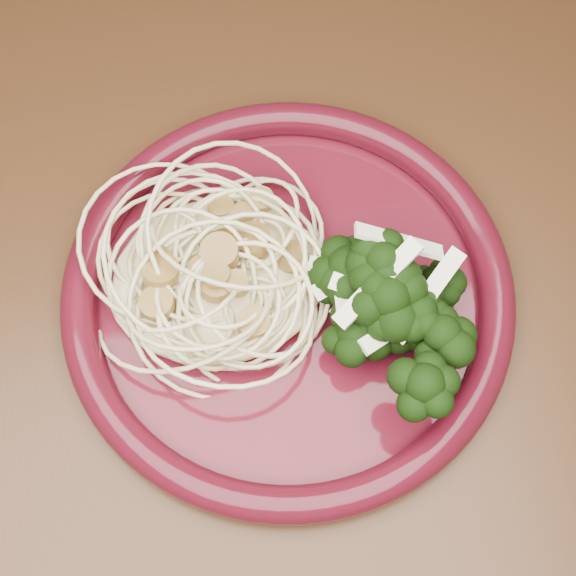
# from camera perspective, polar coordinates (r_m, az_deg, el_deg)

# --- Properties ---
(dining_table) EXTENTS (1.20, 0.80, 0.75)m
(dining_table) POSITION_cam_1_polar(r_m,az_deg,el_deg) (0.66, -0.12, -5.28)
(dining_table) COLOR #472814
(dining_table) RESTS_ON ground
(dinner_plate) EXTENTS (0.41, 0.41, 0.03)m
(dinner_plate) POSITION_cam_1_polar(r_m,az_deg,el_deg) (0.56, 0.00, -0.35)
(dinner_plate) COLOR #4F0E1A
(dinner_plate) RESTS_ON dining_table
(spaghetti_pile) EXTENTS (0.19, 0.18, 0.03)m
(spaghetti_pile) POSITION_cam_1_polar(r_m,az_deg,el_deg) (0.55, -5.09, 1.15)
(spaghetti_pile) COLOR #FAEDAF
(spaghetti_pile) RESTS_ON dinner_plate
(scallop_cluster) EXTENTS (0.16, 0.16, 0.04)m
(scallop_cluster) POSITION_cam_1_polar(r_m,az_deg,el_deg) (0.52, -5.43, 2.90)
(scallop_cluster) COLOR #A4823F
(scallop_cluster) RESTS_ON spaghetti_pile
(broccoli_pile) EXTENTS (0.16, 0.20, 0.06)m
(broccoli_pile) POSITION_cam_1_polar(r_m,az_deg,el_deg) (0.53, 6.46, -0.55)
(broccoli_pile) COLOR black
(broccoli_pile) RESTS_ON dinner_plate
(onion_garnish) EXTENTS (0.11, 0.13, 0.06)m
(onion_garnish) POSITION_cam_1_polar(r_m,az_deg,el_deg) (0.50, 6.87, 1.05)
(onion_garnish) COLOR white
(onion_garnish) RESTS_ON broccoli_pile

